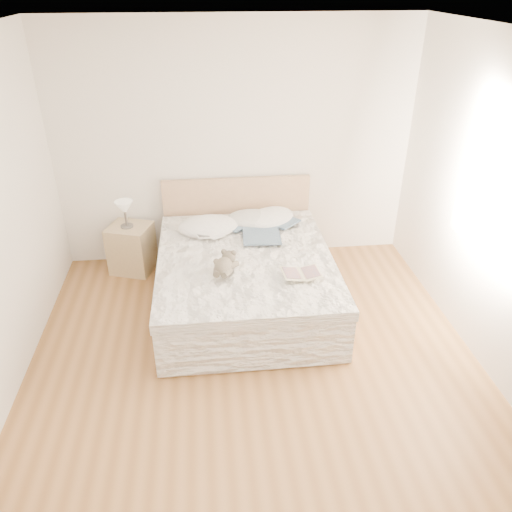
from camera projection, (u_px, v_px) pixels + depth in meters
name	position (u px, v px, depth m)	size (l,w,h in m)	color
floor	(257.00, 380.00, 4.27)	(4.00, 4.50, 0.00)	brown
ceiling	(258.00, 38.00, 2.93)	(4.00, 4.50, 0.00)	white
wall_back	(235.00, 147.00, 5.55)	(4.00, 0.02, 2.70)	white
window	(499.00, 200.00, 4.00)	(0.02, 1.30, 1.10)	white
bed	(245.00, 276.00, 5.15)	(1.72, 2.14, 1.00)	tan
nightstand	(132.00, 248.00, 5.72)	(0.45, 0.40, 0.56)	tan
table_lamp	(125.00, 209.00, 5.47)	(0.24, 0.24, 0.31)	#504C46
pillow_left	(208.00, 226.00, 5.41)	(0.65, 0.46, 0.20)	white
pillow_middle	(253.00, 219.00, 5.56)	(0.58, 0.41, 0.17)	silver
pillow_right	(270.00, 218.00, 5.59)	(0.60, 0.42, 0.18)	white
blouse	(261.00, 232.00, 5.31)	(0.62, 0.66, 0.02)	#395067
photo_book	(209.00, 235.00, 5.26)	(0.30, 0.21, 0.02)	white
childrens_book	(301.00, 274.00, 4.57)	(0.36, 0.24, 0.02)	#EEE6BC
teddy_bear	(223.00, 271.00, 4.58)	(0.21, 0.30, 0.16)	brown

